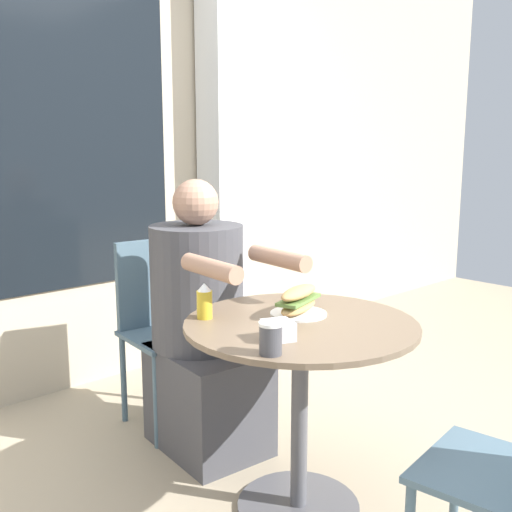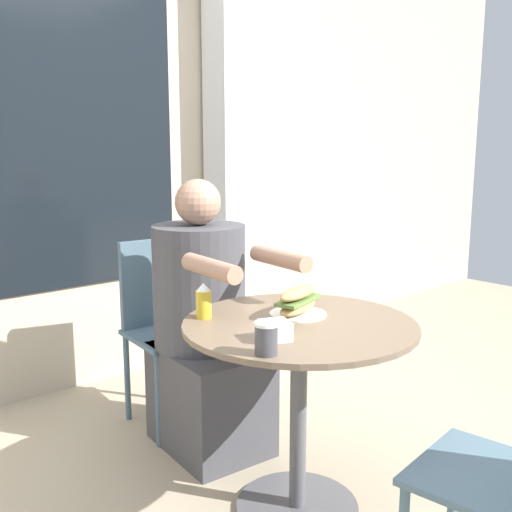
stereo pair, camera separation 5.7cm
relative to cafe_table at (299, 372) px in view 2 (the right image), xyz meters
name	(u,v)px [view 2 (the right image)]	position (x,y,z in m)	size (l,w,h in m)	color
ground_plane	(297,508)	(0.00, 0.00, -0.53)	(8.00, 8.00, 0.00)	tan
storefront_wall	(80,128)	(0.00, 1.65, 0.87)	(8.00, 0.09, 2.80)	#B7A88E
lattice_pillar	(229,164)	(0.87, 1.48, 0.67)	(0.22, 0.22, 2.40)	silver
cafe_table	(299,372)	(0.00, 0.00, 0.00)	(0.81, 0.81, 0.71)	brown
diner_chair	(163,313)	(0.06, 0.97, -0.01)	(0.41, 0.41, 0.87)	slate
seated_diner	(205,336)	(0.04, 0.62, -0.03)	(0.44, 0.73, 1.17)	#424247
sandwich_on_plate	(298,302)	(0.06, 0.07, 0.23)	(0.24, 0.20, 0.10)	white
drink_cup	(266,338)	(-0.30, -0.17, 0.23)	(0.07, 0.07, 0.10)	#424247
napkin_box	(275,331)	(-0.19, -0.08, 0.21)	(0.12, 0.12, 0.06)	silver
condiment_bottle	(204,301)	(-0.22, 0.26, 0.24)	(0.05, 0.05, 0.13)	gold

